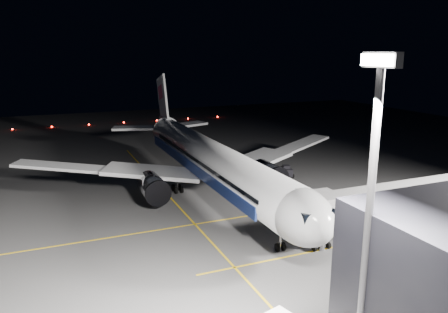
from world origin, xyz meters
The scene contains 12 objects.
ground centered at (0.00, 0.00, 0.00)m, with size 200.00×200.00×0.00m, color #4C4C4F.
guide_line_main centered at (10.00, 0.00, 0.01)m, with size 0.25×80.00×0.01m, color gold.
guide_line_cross centered at (0.00, -6.00, 0.01)m, with size 70.00×0.25×0.01m, color gold.
guide_line_side centered at (22.00, 10.00, 0.01)m, with size 0.25×40.00×0.01m, color gold.
airliner centered at (-1.08, 0.00, 5.16)m, with size 61.48×54.22×16.64m.
jet_bridge centered at (22.00, 18.06, 4.58)m, with size 3.60×34.40×6.30m.
floodlight_mast_south centered at (40.00, -6.01, 12.37)m, with size 2.40×0.67×20.70m.
taxiway_lights centered at (-72.00, 0.00, 0.22)m, with size 0.44×60.44×0.44m.
baggage_tug centered at (-4.03, 15.21, 0.91)m, with size 3.21×2.83×1.98m.
safety_cone_a centered at (-2.87, 13.83, 0.34)m, with size 0.46×0.46×0.68m, color #FF640A.
safety_cone_b centered at (5.31, 14.00, 0.30)m, with size 0.39×0.39×0.59m, color #FF640A.
safety_cone_c centered at (-3.83, 4.39, 0.29)m, with size 0.39×0.39×0.59m, color #FF640A.
Camera 1 is at (57.76, -22.12, 20.71)m, focal length 35.00 mm.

